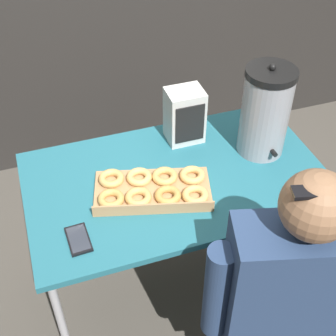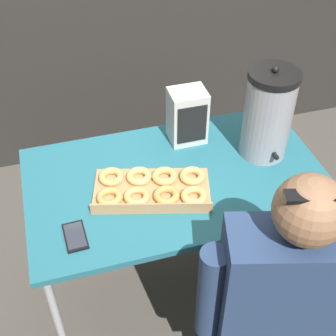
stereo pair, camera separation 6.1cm
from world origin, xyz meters
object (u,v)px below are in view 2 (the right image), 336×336
object	(u,v)px
donut_box	(152,188)
cell_phone	(75,236)
coffee_urn	(268,114)
person_seated	(279,314)
space_heater	(187,116)

from	to	relation	value
donut_box	cell_phone	world-z (taller)	donut_box
donut_box	cell_phone	bearing A→B (deg)	-140.45
coffee_urn	cell_phone	bearing A→B (deg)	-163.04
person_seated	cell_phone	bearing A→B (deg)	-17.11
coffee_urn	person_seated	bearing A→B (deg)	-107.71
cell_phone	coffee_urn	bearing A→B (deg)	14.46
coffee_urn	person_seated	size ratio (longest dim) A/B	0.34
coffee_urn	space_heater	size ratio (longest dim) A/B	1.69
donut_box	space_heater	distance (m)	0.39
coffee_urn	person_seated	xyz separation A→B (m)	(-0.21, -0.67, -0.37)
cell_phone	person_seated	world-z (taller)	person_seated
person_seated	space_heater	bearing A→B (deg)	-69.72
cell_phone	person_seated	bearing A→B (deg)	-34.67
donut_box	coffee_urn	world-z (taller)	coffee_urn
person_seated	coffee_urn	bearing A→B (deg)	-92.65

